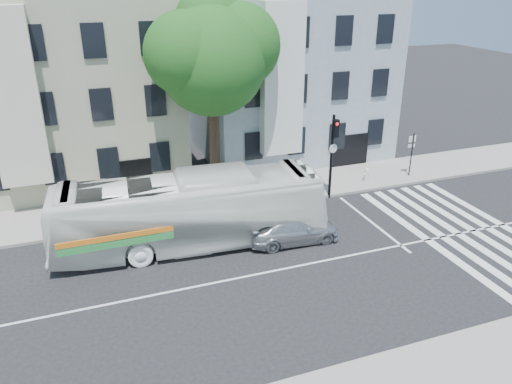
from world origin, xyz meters
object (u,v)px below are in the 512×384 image
sedan (293,229)px  fire_hydrant (366,174)px  bus (190,211)px  traffic_signal (333,146)px

sedan → fire_hydrant: size_ratio=5.35×
sedan → fire_hydrant: sedan is taller
bus → fire_hydrant: (11.64, 3.76, -1.15)m
bus → traffic_signal: traffic_signal is taller
sedan → traffic_signal: 6.06m
sedan → traffic_signal: size_ratio=0.92×
traffic_signal → fire_hydrant: size_ratio=5.78×
bus → fire_hydrant: 12.28m
bus → fire_hydrant: bus is taller
bus → sedan: size_ratio=2.81×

